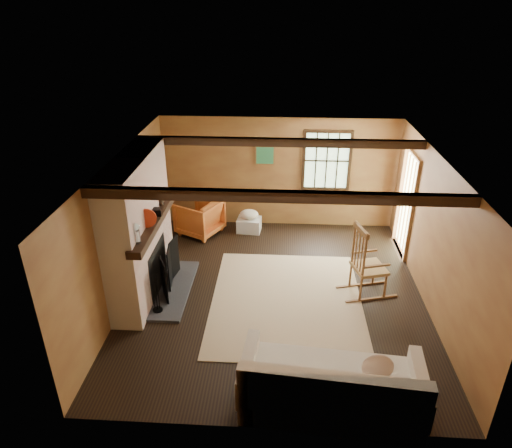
# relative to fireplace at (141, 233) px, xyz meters

# --- Properties ---
(ground) EXTENTS (5.50, 5.50, 0.00)m
(ground) POSITION_rel_fireplace_xyz_m (2.23, 0.00, -1.10)
(ground) COLOR black
(ground) RESTS_ON ground
(room_envelope) EXTENTS (5.02, 5.52, 2.44)m
(room_envelope) POSITION_rel_fireplace_xyz_m (2.45, 0.26, 0.53)
(room_envelope) COLOR olive
(room_envelope) RESTS_ON ground
(fireplace) EXTENTS (1.02, 2.30, 2.40)m
(fireplace) POSITION_rel_fireplace_xyz_m (0.00, 0.00, 0.00)
(fireplace) COLOR #A74540
(fireplace) RESTS_ON ground
(rug) EXTENTS (2.50, 3.00, 0.01)m
(rug) POSITION_rel_fireplace_xyz_m (2.43, -0.20, -1.10)
(rug) COLOR #CBB287
(rug) RESTS_ON ground
(rocking_chair) EXTENTS (1.03, 0.71, 1.29)m
(rocking_chair) POSITION_rel_fireplace_xyz_m (3.75, 0.12, -0.56)
(rocking_chair) COLOR tan
(rocking_chair) RESTS_ON ground
(sofa) EXTENTS (2.27, 1.17, 0.89)m
(sofa) POSITION_rel_fireplace_xyz_m (2.96, -2.41, -0.79)
(sofa) COLOR white
(sofa) RESTS_ON ground
(firewood_pile) EXTENTS (0.73, 0.13, 0.27)m
(firewood_pile) POSITION_rel_fireplace_xyz_m (0.32, 2.46, -0.97)
(firewood_pile) COLOR #513923
(firewood_pile) RESTS_ON ground
(laundry_basket) EXTENTS (0.53, 0.43, 0.30)m
(laundry_basket) POSITION_rel_fireplace_xyz_m (1.61, 2.33, -0.95)
(laundry_basket) COLOR silver
(laundry_basket) RESTS_ON ground
(basket_pillow) EXTENTS (0.45, 0.39, 0.20)m
(basket_pillow) POSITION_rel_fireplace_xyz_m (1.61, 2.33, -0.70)
(basket_pillow) COLOR white
(basket_pillow) RESTS_ON laundry_basket
(armchair) EXTENTS (1.11, 1.10, 0.76)m
(armchair) POSITION_rel_fireplace_xyz_m (0.56, 2.18, -0.72)
(armchair) COLOR #BF6026
(armchair) RESTS_ON ground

